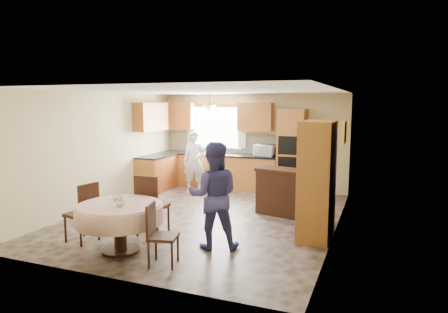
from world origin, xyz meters
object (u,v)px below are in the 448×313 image
person_dining (214,196)px  chair_right (158,231)px  dining_table (120,215)px  chair_back (150,202)px  person_sink (194,162)px  cupboard (317,180)px  chair_left (85,210)px  oven_tower (292,152)px  sideboard (287,194)px

person_dining → chair_right: bearing=42.0°
dining_table → chair_back: 0.81m
chair_back → chair_right: size_ratio=1.20×
chair_right → person_sink: 4.63m
cupboard → chair_right: (-1.88, -2.03, -0.50)m
cupboard → chair_left: (-3.47, -1.67, -0.44)m
oven_tower → cupboard: (1.07, -3.05, -0.07)m
sideboard → cupboard: size_ratio=0.63×
person_sink → dining_table: bearing=-104.2°
sideboard → chair_back: chair_back is taller
oven_tower → sideboard: size_ratio=1.70×
cupboard → chair_back: (-2.66, -1.00, -0.40)m
oven_tower → chair_left: bearing=-117.0°
oven_tower → chair_left: (-2.40, -4.72, -0.51)m
chair_back → chair_right: chair_back is taller
chair_back → chair_right: 1.30m
person_sink → person_dining: person_dining is taller
chair_right → person_dining: (0.46, 0.91, 0.35)m
oven_tower → chair_back: 4.37m
cupboard → person_sink: bearing=145.8°
dining_table → person_dining: bearing=28.3°
chair_left → oven_tower: bearing=162.1°
dining_table → chair_back: size_ratio=1.24×
chair_back → person_sink: bearing=-78.6°
dining_table → chair_left: (-0.78, 0.14, -0.04)m
dining_table → person_dining: person_dining is taller
chair_back → sideboard: bearing=-133.9°
sideboard → person_dining: bearing=-92.9°
chair_right → chair_back: bearing=22.9°
chair_right → person_sink: person_sink is taller
oven_tower → sideboard: bearing=-80.8°
person_sink → person_dining: (2.00, -3.45, 0.06)m
oven_tower → cupboard: 3.23m
cupboard → dining_table: size_ratio=1.50×
chair_back → cupboard: bearing=-160.9°
chair_right → person_sink: (-1.54, 4.35, 0.29)m
chair_right → person_dining: person_dining is taller
chair_right → person_dining: 1.08m
cupboard → chair_right: 2.81m
sideboard → cupboard: (0.75, -1.09, 0.54)m
chair_back → oven_tower: bearing=-112.9°
chair_left → chair_back: chair_back is taller
chair_right → oven_tower: bearing=-23.0°
chair_right → person_sink: size_ratio=0.57×
sideboard → cupboard: cupboard is taller
chair_left → cupboard: bearing=124.8°
chair_back → chair_left: bearing=38.2°
chair_right → person_sink: bearing=5.5°
oven_tower → cupboard: bearing=-70.6°
chair_left → dining_table: bearing=89.3°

